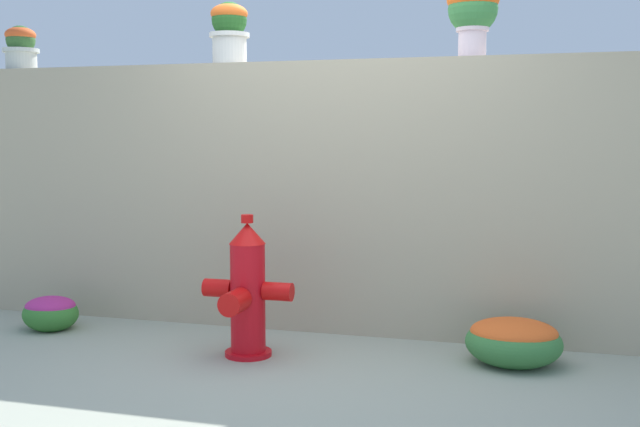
{
  "coord_description": "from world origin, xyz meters",
  "views": [
    {
      "loc": [
        1.3,
        -4.11,
        1.35
      ],
      "look_at": [
        -0.12,
        0.82,
        0.82
      ],
      "focal_mm": 43.27,
      "sensor_mm": 36.0,
      "label": 1
    }
  ],
  "objects": [
    {
      "name": "flower_bush_right",
      "position": [
        -1.95,
        0.42,
        0.13
      ],
      "size": [
        0.39,
        0.35,
        0.25
      ],
      "color": "#33762D",
      "rests_on": "ground"
    },
    {
      "name": "potted_plant_2",
      "position": [
        0.85,
        1.01,
        2.15
      ],
      "size": [
        0.33,
        0.33,
        0.47
      ],
      "color": "silver",
      "rests_on": "stone_wall"
    },
    {
      "name": "stone_wall",
      "position": [
        0.0,
        1.02,
        0.92
      ],
      "size": [
        5.96,
        0.35,
        1.84
      ],
      "primitive_type": "cube",
      "color": "tan",
      "rests_on": "ground"
    },
    {
      "name": "flower_bush_left",
      "position": [
        1.17,
        0.47,
        0.15
      ],
      "size": [
        0.57,
        0.51,
        0.29
      ],
      "color": "#377739",
      "rests_on": "ground"
    },
    {
      "name": "fire_hydrant",
      "position": [
        -0.4,
        0.19,
        0.39
      ],
      "size": [
        0.57,
        0.44,
        0.87
      ],
      "color": "red",
      "rests_on": "ground"
    },
    {
      "name": "potted_plant_0",
      "position": [
        -2.58,
        1.05,
        2.03
      ],
      "size": [
        0.27,
        0.27,
        0.34
      ],
      "color": "silver",
      "rests_on": "stone_wall"
    },
    {
      "name": "ground_plane",
      "position": [
        0.0,
        0.0,
        0.0
      ],
      "size": [
        24.0,
        24.0,
        0.0
      ],
      "primitive_type": "plane",
      "color": "#959B89"
    },
    {
      "name": "potted_plant_1",
      "position": [
        -0.83,
        0.99,
        2.09
      ],
      "size": [
        0.28,
        0.28,
        0.43
      ],
      "color": "silver",
      "rests_on": "stone_wall"
    }
  ]
}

